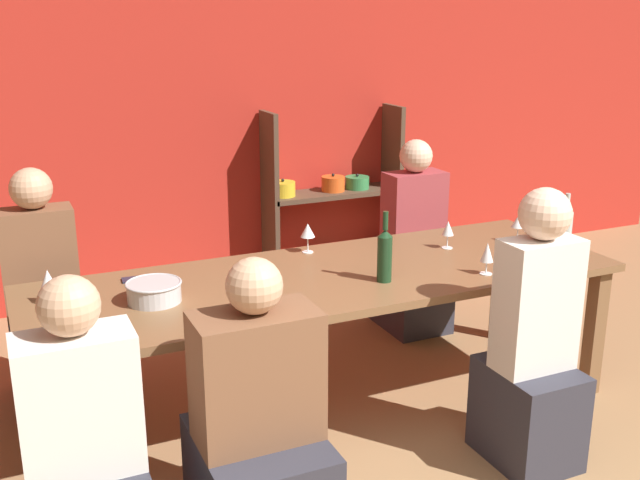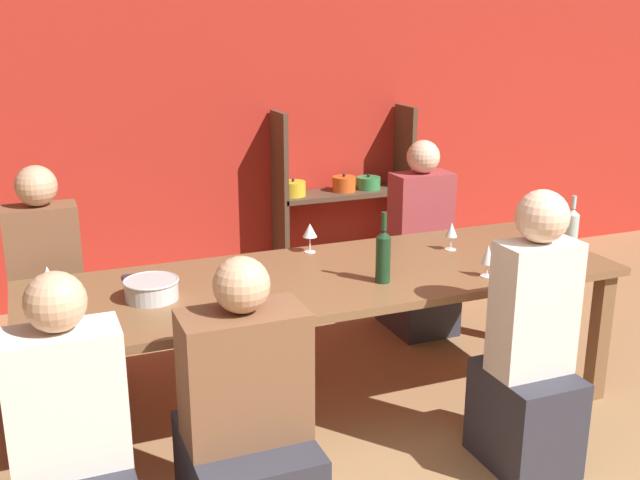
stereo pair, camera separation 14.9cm
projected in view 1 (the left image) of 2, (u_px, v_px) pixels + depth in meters
name	position (u px, v px, depth m)	size (l,w,h in m)	color
wall_back_red	(197.00, 107.00, 5.28)	(8.80, 0.06, 2.70)	red
shelf_unit	(332.00, 217.00, 5.74)	(1.06, 0.30, 1.32)	#4C3828
dining_table	(328.00, 288.00, 3.70)	(2.93, 0.96, 0.75)	brown
mixing_bowl	(154.00, 291.00, 3.32)	(0.25, 0.25, 0.09)	#B7BABC
wine_bottle_green	(385.00, 254.00, 3.55)	(0.07, 0.07, 0.35)	#19381E
wine_bottle_dark	(565.00, 225.00, 4.10)	(0.08, 0.08, 0.30)	#B2C6C1
wine_glass_red_a	(308.00, 231.00, 3.99)	(0.08, 0.08, 0.16)	white
wine_glass_empty_a	(518.00, 222.00, 4.18)	(0.08, 0.08, 0.16)	white
wine_glass_white_a	(448.00, 229.00, 4.07)	(0.06, 0.06, 0.15)	white
wine_glass_white_b	(68.00, 321.00, 2.82)	(0.07, 0.07, 0.17)	white
wine_glass_white_c	(487.00, 254.00, 3.66)	(0.06, 0.06, 0.16)	white
wine_glass_empty_b	(549.00, 221.00, 4.23)	(0.07, 0.07, 0.15)	white
wine_glass_white_d	(48.00, 280.00, 3.28)	(0.07, 0.07, 0.16)	white
cell_phone	(138.00, 279.00, 3.60)	(0.16, 0.08, 0.01)	#1E2338
person_near_a	(532.00, 361.00, 3.34)	(0.35, 0.44, 1.28)	#2D2D38
person_far_a	(412.00, 260.00, 4.83)	(0.38, 0.47, 1.24)	#2D2D38
person_near_b	(259.00, 447.00, 2.80)	(0.46, 0.57, 1.16)	#2D2D38
person_far_b	(45.00, 316.00, 3.90)	(0.37, 0.46, 1.25)	#2D2D38
person_near_c	(87.00, 480.00, 2.58)	(0.39, 0.49, 1.18)	#2D2D38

